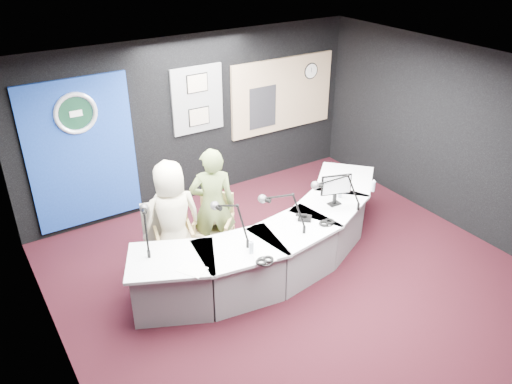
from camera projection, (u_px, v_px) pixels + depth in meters
ground at (300, 283)px, 6.94m from camera, size 6.00×6.00×0.00m
ceiling at (311, 80)px, 5.62m from camera, size 6.00×6.00×0.02m
wall_back at (195, 120)px, 8.51m from camera, size 6.00×0.02×2.80m
wall_left at (52, 273)px, 4.86m from camera, size 0.02×6.00×2.80m
wall_right at (464, 142)px, 7.70m from camera, size 0.02×6.00×2.80m
broadcast_desk at (275, 242)px, 7.15m from camera, size 4.50×1.90×0.75m
backdrop_panel at (82, 154)px, 7.66m from camera, size 1.60×0.05×2.30m
agency_seal at (76, 113)px, 7.32m from camera, size 0.63×0.07×0.63m
seal_center at (76, 113)px, 7.33m from camera, size 0.48×0.01×0.48m
pinboard at (198, 100)px, 8.34m from camera, size 0.90×0.04×1.10m
framed_photo_upper at (197, 83)px, 8.19m from camera, size 0.34×0.02×0.27m
framed_photo_lower at (199, 117)px, 8.46m from camera, size 0.34×0.02×0.27m
booth_window_frame at (283, 95)px, 9.24m from camera, size 2.12×0.06×1.32m
booth_glow at (283, 95)px, 9.24m from camera, size 2.00×0.02×1.20m
equipment_rack at (263, 107)px, 9.08m from camera, size 0.55×0.02×0.75m
wall_clock at (311, 71)px, 9.34m from camera, size 0.28×0.01×0.28m
armchair_left at (174, 241)px, 7.03m from camera, size 0.63×0.63×0.92m
armchair_right at (214, 226)px, 7.24m from camera, size 0.84×0.84×1.05m
draped_jacket at (161, 225)px, 7.09m from camera, size 0.51×0.22×0.70m
person_man at (172, 218)px, 6.86m from camera, size 0.84×0.59×1.64m
person_woman at (213, 206)px, 7.09m from camera, size 0.74×0.63×1.71m
computer_monitor at (336, 184)px, 7.18m from camera, size 0.43×0.17×0.31m
desk_phone at (305, 218)px, 6.95m from camera, size 0.22×0.22×0.04m
headphones_near at (327, 222)px, 6.86m from camera, size 0.20×0.20×0.03m
headphones_far at (265, 261)px, 6.10m from camera, size 0.22×0.22×0.04m
paper_stack at (192, 269)px, 5.98m from camera, size 0.36×0.39×0.00m
notepad at (263, 256)px, 6.21m from camera, size 0.23×0.32×0.00m
boom_mic_a at (146, 223)px, 6.32m from camera, size 0.32×0.71×0.60m
boom_mic_b at (231, 217)px, 6.44m from camera, size 0.24×0.73×0.60m
boom_mic_c at (283, 207)px, 6.66m from camera, size 0.42×0.66×0.60m
boom_mic_d at (337, 189)px, 7.10m from camera, size 0.59×0.53×0.60m
water_bottles at (316, 211)px, 6.99m from camera, size 2.45×0.57×0.18m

